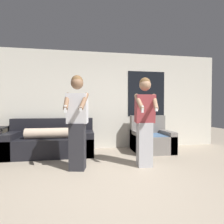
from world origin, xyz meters
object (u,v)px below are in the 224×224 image
object	(u,v)px
couch	(51,142)
person_right	(145,120)
armchair	(151,140)
person_left	(77,121)

from	to	relation	value
couch	person_right	size ratio (longest dim) A/B	1.18
armchair	person_right	distance (m)	1.39
person_left	person_right	size ratio (longest dim) A/B	1.01
person_left	person_right	distance (m)	1.29
couch	person_left	distance (m)	1.48
person_right	couch	bearing A→B (deg)	148.98
armchair	person_right	xyz separation A→B (m)	(-0.58, -1.11, 0.60)
couch	person_left	xyz separation A→B (m)	(0.67, -1.17, 0.60)
armchair	person_right	bearing A→B (deg)	-117.67
couch	person_right	xyz separation A→B (m)	(1.97, -1.18, 0.60)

